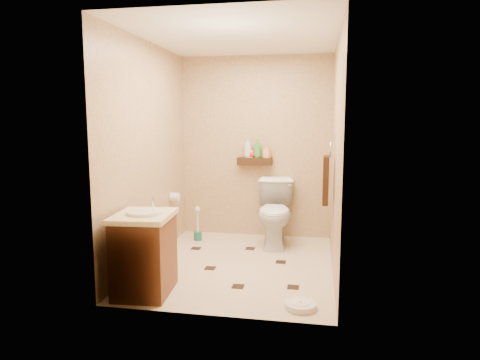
# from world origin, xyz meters

# --- Properties ---
(ground) EXTENTS (2.50, 2.50, 0.00)m
(ground) POSITION_xyz_m (0.00, 0.00, 0.00)
(ground) COLOR beige
(ground) RESTS_ON ground
(wall_back) EXTENTS (2.00, 0.04, 2.40)m
(wall_back) POSITION_xyz_m (0.00, 1.25, 1.20)
(wall_back) COLOR tan
(wall_back) RESTS_ON ground
(wall_front) EXTENTS (2.00, 0.04, 2.40)m
(wall_front) POSITION_xyz_m (0.00, -1.25, 1.20)
(wall_front) COLOR tan
(wall_front) RESTS_ON ground
(wall_left) EXTENTS (0.04, 2.50, 2.40)m
(wall_left) POSITION_xyz_m (-1.00, 0.00, 1.20)
(wall_left) COLOR tan
(wall_left) RESTS_ON ground
(wall_right) EXTENTS (0.04, 2.50, 2.40)m
(wall_right) POSITION_xyz_m (1.00, 0.00, 1.20)
(wall_right) COLOR tan
(wall_right) RESTS_ON ground
(ceiling) EXTENTS (2.00, 2.50, 0.02)m
(ceiling) POSITION_xyz_m (0.00, 0.00, 2.40)
(ceiling) COLOR white
(ceiling) RESTS_ON wall_back
(wall_shelf) EXTENTS (0.46, 0.14, 0.10)m
(wall_shelf) POSITION_xyz_m (0.00, 1.17, 1.02)
(wall_shelf) COLOR #34190E
(wall_shelf) RESTS_ON wall_back
(floor_accents) EXTENTS (1.35, 1.32, 0.01)m
(floor_accents) POSITION_xyz_m (0.05, -0.02, 0.00)
(floor_accents) COLOR black
(floor_accents) RESTS_ON ground
(toilet) EXTENTS (0.52, 0.84, 0.82)m
(toilet) POSITION_xyz_m (0.31, 0.83, 0.41)
(toilet) COLOR white
(toilet) RESTS_ON ground
(vanity) EXTENTS (0.54, 0.64, 0.85)m
(vanity) POSITION_xyz_m (-0.70, -0.90, 0.38)
(vanity) COLOR brown
(vanity) RESTS_ON ground
(bathroom_scale) EXTENTS (0.33, 0.33, 0.05)m
(bathroom_scale) POSITION_xyz_m (0.71, -0.99, 0.03)
(bathroom_scale) COLOR silver
(bathroom_scale) RESTS_ON ground
(toilet_brush) EXTENTS (0.10, 0.10, 0.45)m
(toilet_brush) POSITION_xyz_m (-0.70, 0.84, 0.16)
(toilet_brush) COLOR #186158
(toilet_brush) RESTS_ON ground
(towel_ring) EXTENTS (0.12, 0.30, 0.76)m
(towel_ring) POSITION_xyz_m (0.91, 0.25, 0.95)
(towel_ring) COLOR silver
(towel_ring) RESTS_ON wall_right
(toilet_paper) EXTENTS (0.12, 0.11, 0.12)m
(toilet_paper) POSITION_xyz_m (-0.94, 0.65, 0.60)
(toilet_paper) COLOR silver
(toilet_paper) RESTS_ON wall_left
(bottle_a) EXTENTS (0.11, 0.11, 0.27)m
(bottle_a) POSITION_xyz_m (-0.09, 1.17, 1.21)
(bottle_a) COLOR silver
(bottle_a) RESTS_ON wall_shelf
(bottle_b) EXTENTS (0.08, 0.08, 0.15)m
(bottle_b) POSITION_xyz_m (-0.06, 1.17, 1.15)
(bottle_b) COLOR yellow
(bottle_b) RESTS_ON wall_shelf
(bottle_c) EXTENTS (0.14, 0.14, 0.13)m
(bottle_c) POSITION_xyz_m (-0.04, 1.17, 1.13)
(bottle_c) COLOR red
(bottle_c) RESTS_ON wall_shelf
(bottle_d) EXTENTS (0.12, 0.12, 0.24)m
(bottle_d) POSITION_xyz_m (0.03, 1.17, 1.19)
(bottle_d) COLOR green
(bottle_d) RESTS_ON wall_shelf
(bottle_e) EXTENTS (0.10, 0.10, 0.17)m
(bottle_e) POSITION_xyz_m (0.16, 1.17, 1.16)
(bottle_e) COLOR #EFA24F
(bottle_e) RESTS_ON wall_shelf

